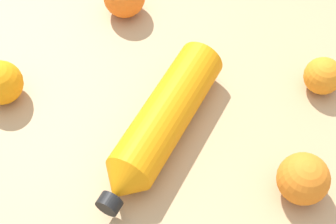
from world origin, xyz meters
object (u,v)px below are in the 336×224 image
object	(u,v)px
water_bottle	(161,123)
orange_1	(323,76)
orange_0	(303,179)
orange_2	(1,83)

from	to	relation	value
water_bottle	orange_1	xyz separation A→B (m)	(-0.06, 0.28, -0.01)
water_bottle	orange_0	distance (m)	0.23
orange_1	orange_2	world-z (taller)	orange_2
orange_1	water_bottle	bearing A→B (deg)	-77.51
water_bottle	orange_1	distance (m)	0.29
orange_2	orange_1	bearing A→B (deg)	84.39
orange_0	orange_1	world-z (taller)	orange_0
orange_1	orange_2	distance (m)	0.54
water_bottle	orange_2	distance (m)	0.28
orange_0	orange_1	xyz separation A→B (m)	(-0.19, 0.09, -0.01)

